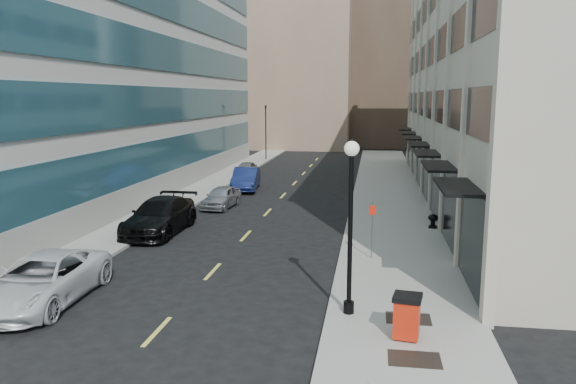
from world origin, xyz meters
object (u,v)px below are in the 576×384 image
(trash_bin, at_px, (407,315))
(car_silver_sedan, at_px, (221,197))
(traffic_signal, at_px, (266,109))
(car_black_pickup, at_px, (160,216))
(car_white_van, at_px, (42,280))
(sign_post, at_px, (372,222))
(lamppost, at_px, (351,212))
(urn_planter, at_px, (433,220))
(car_blue_sedan, at_px, (246,179))
(car_grey_sedan, at_px, (246,169))

(trash_bin, bearing_deg, car_silver_sedan, 129.07)
(traffic_signal, bearing_deg, car_black_pickup, -88.46)
(car_white_van, height_order, sign_post, sign_post)
(traffic_signal, height_order, lamppost, traffic_signal)
(lamppost, bearing_deg, car_silver_sedan, 117.67)
(car_white_van, distance_m, urn_planter, 19.36)
(lamppost, distance_m, sign_post, 6.63)
(car_silver_sedan, bearing_deg, trash_bin, -54.73)
(car_silver_sedan, height_order, car_blue_sedan, car_blue_sedan)
(car_white_van, relative_size, car_grey_sedan, 1.53)
(car_silver_sedan, relative_size, trash_bin, 3.13)
(car_white_van, xyz_separation_m, lamppost, (10.51, 0.31, 2.66))
(car_silver_sedan, bearing_deg, traffic_signal, 100.44)
(car_black_pickup, bearing_deg, urn_planter, 11.13)
(lamppost, xyz_separation_m, sign_post, (0.69, 6.36, -1.74))
(car_grey_sedan, height_order, sign_post, sign_post)
(traffic_signal, distance_m, urn_planter, 35.19)
(car_grey_sedan, bearing_deg, trash_bin, -69.28)
(traffic_signal, distance_m, lamppost, 45.46)
(car_blue_sedan, xyz_separation_m, car_grey_sedan, (-1.60, 7.00, -0.18))
(lamppost, relative_size, sign_post, 2.28)
(car_grey_sedan, bearing_deg, urn_planter, -51.75)
(car_white_van, height_order, car_grey_sedan, car_white_van)
(car_black_pickup, bearing_deg, traffic_signal, 92.19)
(trash_bin, bearing_deg, car_grey_sedan, 119.93)
(trash_bin, xyz_separation_m, urn_planter, (2.15, 14.30, -0.25))
(car_black_pickup, relative_size, urn_planter, 8.29)
(urn_planter, bearing_deg, sign_post, -117.04)
(car_white_van, relative_size, lamppost, 1.05)
(trash_bin, bearing_deg, urn_planter, 90.82)
(car_silver_sedan, relative_size, sign_post, 1.63)
(car_blue_sedan, xyz_separation_m, lamppost, (8.91, -24.00, 2.64))
(car_blue_sedan, height_order, sign_post, sign_post)
(car_blue_sedan, height_order, trash_bin, car_blue_sedan)
(car_grey_sedan, xyz_separation_m, urn_planter, (14.40, -18.38, -0.07))
(car_blue_sedan, bearing_deg, urn_planter, -48.16)
(car_silver_sedan, distance_m, car_blue_sedan, 7.00)
(car_silver_sedan, xyz_separation_m, trash_bin, (10.65, -18.67, 0.16))
(traffic_signal, xyz_separation_m, trash_bin, (12.95, -45.67, -4.87))
(sign_post, bearing_deg, traffic_signal, 95.14)
(sign_post, bearing_deg, urn_planter, 50.55)
(car_grey_sedan, height_order, trash_bin, trash_bin)
(car_silver_sedan, distance_m, sign_post, 14.37)
(trash_bin, bearing_deg, sign_post, 106.83)
(car_grey_sedan, height_order, lamppost, lamppost)
(sign_post, bearing_deg, car_blue_sedan, 106.14)
(car_silver_sedan, distance_m, car_grey_sedan, 14.09)
(traffic_signal, bearing_deg, car_white_van, -89.09)
(car_blue_sedan, distance_m, trash_bin, 27.79)
(car_white_van, height_order, car_blue_sedan, car_blue_sedan)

